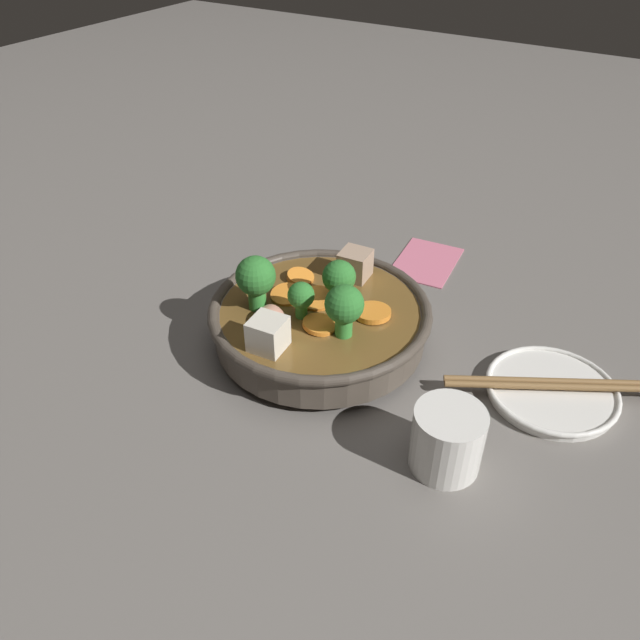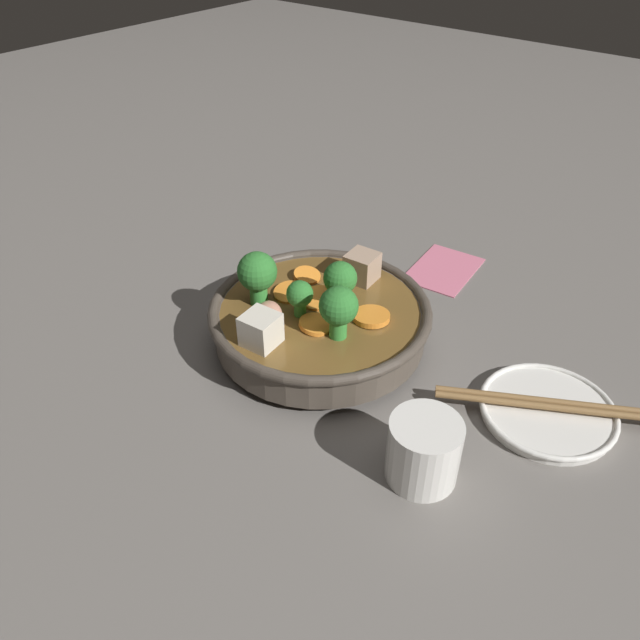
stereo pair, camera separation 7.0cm
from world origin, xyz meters
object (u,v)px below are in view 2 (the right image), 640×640
stirfry_bowl (319,317)px  chopsticks_pair (550,404)px  side_saucer (547,411)px  tea_cup (424,450)px

stirfry_bowl → chopsticks_pair: 0.26m
stirfry_bowl → side_saucer: stirfry_bowl is taller
chopsticks_pair → tea_cup: bearing=-22.8°
side_saucer → chopsticks_pair: 0.01m
stirfry_bowl → chopsticks_pair: size_ratio=1.23×
chopsticks_pair → stirfry_bowl: bearing=-77.9°
side_saucer → tea_cup: size_ratio=2.07×
side_saucer → tea_cup: bearing=-22.8°
stirfry_bowl → tea_cup: (0.09, 0.19, -0.00)m
side_saucer → chopsticks_pair: (0.00, 0.00, 0.01)m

